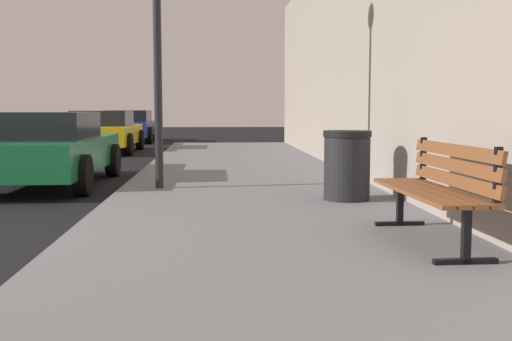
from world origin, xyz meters
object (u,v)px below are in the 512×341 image
Objects in this scene: car_yellow at (104,131)px; car_blue at (130,126)px; bench at (439,184)px; car_green at (45,148)px; trash_bin at (347,165)px.

car_yellow is 0.92× the size of car_blue.
car_blue is at bearing 103.79° from bench.
bench is 7.40m from car_green.
bench is 0.43× the size of car_yellow.
car_green is (-4.62, 2.97, 0.05)m from trash_bin.
bench is 0.40× the size of car_blue.
car_green is at bearing 147.23° from trash_bin.
trash_bin is 5.49m from car_green.
car_blue is (-0.07, 6.20, 0.00)m from car_yellow.
car_yellow is at bearing 93.14° from car_green.
trash_bin is 0.20× the size of car_blue.
bench is 2.04× the size of trash_bin.
trash_bin is at bearing 94.61° from bench.
bench is 2.61m from trash_bin.
car_yellow is (-5.07, 11.22, 0.05)m from trash_bin.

